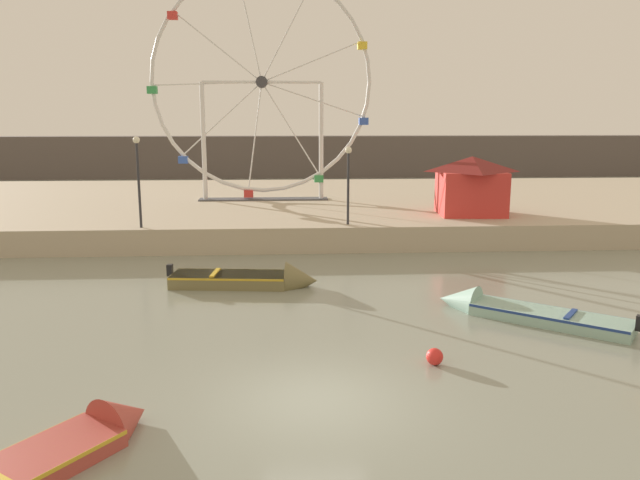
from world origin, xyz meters
name	(u,v)px	position (x,y,z in m)	size (l,w,h in m)	color
ground_plane	(316,400)	(0.00, 0.00, 0.00)	(240.00, 240.00, 0.00)	gray
quay_promenade	(293,206)	(0.00, 26.88, 0.62)	(110.00, 23.33, 1.23)	#B7A88E
distant_town_skyline	(289,157)	(0.00, 54.14, 2.20)	(140.00, 3.00, 4.40)	#564C47
motorboat_faded_red	(67,447)	(-4.75, -2.05, 0.19)	(3.77, 4.51, 1.23)	#B24238
motorboat_olive_wood	(258,280)	(-1.66, 9.75, 0.25)	(5.75, 2.05, 1.42)	olive
motorboat_seafoam	(511,310)	(6.55, 5.60, 0.21)	(5.50, 4.73, 1.23)	#93BCAD
ferris_wheel_white_frame	(262,86)	(-1.87, 25.64, 8.18)	(13.51, 1.20, 13.83)	silver
carnival_booth_red_striped	(471,184)	(9.21, 18.89, 2.83)	(3.81, 3.54, 3.06)	red
promenade_lamp_near	(348,174)	(2.42, 16.18, 3.66)	(0.32, 0.32, 3.69)	#2D2D33
promenade_lamp_far	(138,169)	(-7.29, 15.88, 3.95)	(0.32, 0.32, 4.20)	#2D2D33
mooring_buoy_orange	(435,357)	(3.15, 1.86, 0.22)	(0.44, 0.44, 0.44)	red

